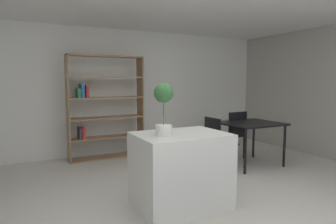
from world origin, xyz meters
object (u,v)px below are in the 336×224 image
object	(u,v)px
dining_chair_far	(234,131)
potted_plant_on_island	(164,103)
dining_table	(250,127)
kitchen_island	(181,170)
dining_chair_island_side	(217,139)
open_bookshelf	(103,107)

from	to	relation	value
dining_chair_far	potted_plant_on_island	bearing A→B (deg)	30.08
dining_chair_far	dining_table	bearing A→B (deg)	85.79
kitchen_island	dining_table	world-z (taller)	kitchen_island
dining_table	dining_chair_far	bearing A→B (deg)	89.23
kitchen_island	potted_plant_on_island	world-z (taller)	potted_plant_on_island
potted_plant_on_island	dining_chair_far	bearing A→B (deg)	33.52
potted_plant_on_island	dining_chair_far	distance (m)	2.76
kitchen_island	dining_chair_island_side	bearing A→B (deg)	37.93
dining_chair_far	dining_chair_island_side	bearing A→B (deg)	28.88
dining_chair_far	dining_chair_island_side	size ratio (longest dim) A/B	1.03
open_bookshelf	dining_chair_far	distance (m)	2.58
dining_chair_island_side	open_bookshelf	bearing A→B (deg)	40.39
potted_plant_on_island	open_bookshelf	size ratio (longest dim) A/B	0.30
open_bookshelf	dining_chair_far	size ratio (longest dim) A/B	2.15
kitchen_island	open_bookshelf	size ratio (longest dim) A/B	0.54
potted_plant_on_island	dining_chair_far	xyz separation A→B (m)	(2.23, 1.47, -0.71)
kitchen_island	dining_table	distance (m)	2.22
kitchen_island	dining_chair_far	distance (m)	2.45
dining_table	kitchen_island	bearing A→B (deg)	-153.59
kitchen_island	dining_table	size ratio (longest dim) A/B	1.06
open_bookshelf	dining_chair_far	xyz separation A→B (m)	(2.23, -1.21, -0.46)
potted_plant_on_island	dining_chair_far	size ratio (longest dim) A/B	0.64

